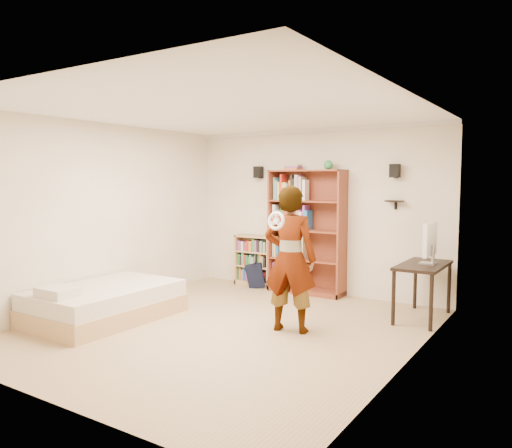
{
  "coord_description": "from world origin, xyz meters",
  "views": [
    {
      "loc": [
        3.64,
        -4.95,
        1.86
      ],
      "look_at": [
        0.06,
        0.6,
        1.28
      ],
      "focal_mm": 35.0,
      "sensor_mm": 36.0,
      "label": 1
    }
  ],
  "objects_px": {
    "low_bookshelf": "(255,261)",
    "tall_bookshelf": "(307,232)",
    "computer_desk": "(423,291)",
    "person": "(290,259)",
    "daybed": "(105,299)"
  },
  "relations": [
    {
      "from": "tall_bookshelf",
      "to": "computer_desk",
      "type": "distance_m",
      "value": 2.18
    },
    {
      "from": "computer_desk",
      "to": "daybed",
      "type": "relative_size",
      "value": 0.57
    },
    {
      "from": "tall_bookshelf",
      "to": "daybed",
      "type": "distance_m",
      "value": 3.33
    },
    {
      "from": "low_bookshelf",
      "to": "person",
      "type": "relative_size",
      "value": 0.49
    },
    {
      "from": "tall_bookshelf",
      "to": "person",
      "type": "xyz_separation_m",
      "value": [
        0.78,
        -1.97,
        -0.11
      ]
    },
    {
      "from": "computer_desk",
      "to": "person",
      "type": "xyz_separation_m",
      "value": [
        -1.24,
        -1.44,
        0.53
      ]
    },
    {
      "from": "low_bookshelf",
      "to": "daybed",
      "type": "xyz_separation_m",
      "value": [
        -0.5,
        -2.91,
        -0.16
      ]
    },
    {
      "from": "tall_bookshelf",
      "to": "low_bookshelf",
      "type": "distance_m",
      "value": 1.2
    },
    {
      "from": "tall_bookshelf",
      "to": "low_bookshelf",
      "type": "height_order",
      "value": "tall_bookshelf"
    },
    {
      "from": "computer_desk",
      "to": "person",
      "type": "height_order",
      "value": "person"
    },
    {
      "from": "daybed",
      "to": "low_bookshelf",
      "type": "bearing_deg",
      "value": 80.26
    },
    {
      "from": "low_bookshelf",
      "to": "tall_bookshelf",
      "type": "bearing_deg",
      "value": -2.95
    },
    {
      "from": "daybed",
      "to": "person",
      "type": "height_order",
      "value": "person"
    },
    {
      "from": "low_bookshelf",
      "to": "computer_desk",
      "type": "distance_m",
      "value": 3.12
    },
    {
      "from": "computer_desk",
      "to": "person",
      "type": "distance_m",
      "value": 1.97
    }
  ]
}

